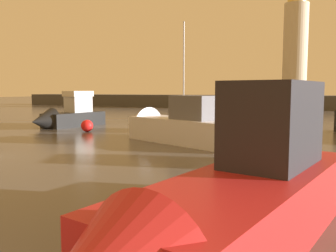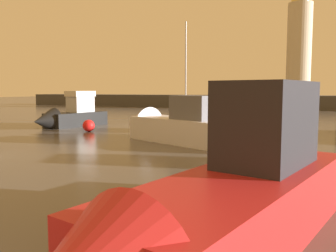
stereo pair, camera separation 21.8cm
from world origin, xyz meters
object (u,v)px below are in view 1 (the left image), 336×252
Objects in this scene: motorboat_1 at (66,116)px; sailboat_moored at (184,117)px; motorboat_2 at (233,202)px; lighthouse at (295,43)px; motorboat_4 at (174,126)px; mooring_buoy at (87,126)px.

motorboat_1 is 0.77× the size of sailboat_moored.
sailboat_moored is at bearing 110.88° from motorboat_2.
lighthouse is 1.80× the size of motorboat_4.
motorboat_1 is 9.90m from sailboat_moored.
motorboat_1 is 0.72× the size of motorboat_4.
sailboat_moored is at bearing 106.33° from motorboat_4.
motorboat_2 is 1.01× the size of sailboat_moored.
mooring_buoy is at bearing -107.94° from lighthouse.
lighthouse is at bearing 91.21° from motorboat_2.
motorboat_1 is 22.91m from motorboat_2.
sailboat_moored is at bearing 45.28° from motorboat_1.
motorboat_1 is 0.76× the size of motorboat_2.
lighthouse reaches higher than motorboat_4.
motorboat_4 is 1.06× the size of sailboat_moored.
motorboat_2 is (1.06, -50.14, -8.69)m from lighthouse.
mooring_buoy is at bearing -111.91° from sailboat_moored.
motorboat_1 is 10.99m from motorboat_4.
motorboat_2 is 0.95× the size of motorboat_4.
motorboat_2 reaches higher than motorboat_4.
motorboat_4 is (10.21, -4.06, -0.01)m from motorboat_1.
lighthouse reaches higher than sailboat_moored.
sailboat_moored is (-8.97, 23.50, -0.45)m from motorboat_2.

